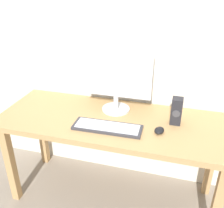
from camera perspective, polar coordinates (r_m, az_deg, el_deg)
ground_plane at (r=2.28m, az=0.11°, el=-19.33°), size 6.00×6.00×0.00m
desk at (r=1.87m, az=0.12°, el=-5.63°), size 1.64×0.63×0.72m
monitor at (r=1.85m, az=0.98°, el=6.08°), size 0.51×0.21×0.49m
keyboard_primary at (r=1.72m, az=-1.12°, el=-5.15°), size 0.47×0.16×0.02m
mouse at (r=1.70m, az=10.44°, el=-5.77°), size 0.08×0.09×0.03m
speaker_right at (r=1.79m, az=14.10°, el=-1.52°), size 0.07×0.08×0.19m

